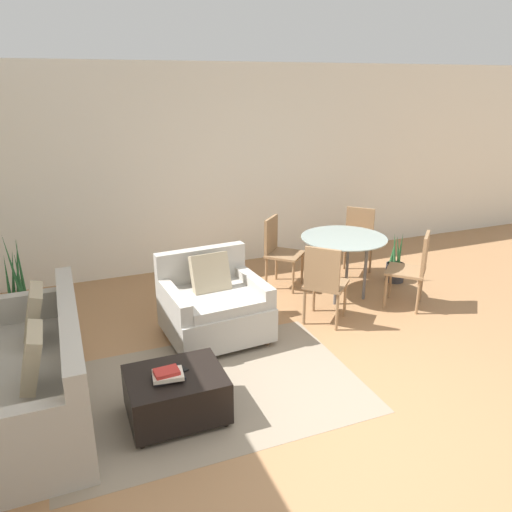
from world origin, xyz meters
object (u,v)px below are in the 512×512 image
ottoman (176,394)px  tv_remote_primary (181,367)px  dining_table (344,245)px  potted_plant_small (395,268)px  dining_chair_far_right (358,237)px  couch (35,379)px  dining_chair_near_right (414,265)px  book_stack (168,375)px  dining_chair_near_left (324,280)px  potted_plant (23,311)px  dining_chair_far_left (278,247)px  armchair (214,306)px

ottoman → tv_remote_primary: (0.07, 0.08, 0.18)m
dining_table → potted_plant_small: 1.03m
dining_table → dining_chair_far_right: 0.84m
tv_remote_primary → potted_plant_small: size_ratio=0.23×
dining_table → tv_remote_primary: bearing=-147.8°
couch → dining_chair_near_right: bearing=7.0°
dining_table → potted_plant_small: size_ratio=1.53×
ottoman → book_stack: book_stack is taller
dining_chair_near_left → dining_chair_near_right: bearing=0.0°
potted_plant → dining_chair_far_right: potted_plant is taller
potted_plant_small → dining_chair_far_left: bearing=163.4°
armchair → dining_chair_far_right: size_ratio=1.15×
armchair → tv_remote_primary: 1.25m
couch → potted_plant_small: (4.35, 1.23, -0.11)m
couch → potted_plant: 1.51m
dining_chair_far_left → book_stack: bearing=-130.9°
potted_plant → dining_chair_far_left: bearing=3.2°
tv_remote_primary → potted_plant: potted_plant is taller
dining_chair_far_right → dining_chair_near_right: bearing=-90.0°
couch → ottoman: size_ratio=2.66×
potted_plant → dining_chair_far_left: 3.02m
dining_chair_near_right → couch: bearing=-173.0°
tv_remote_primary → dining_chair_far_right: size_ratio=0.17×
ottoman → dining_chair_far_right: (3.02, 2.16, 0.31)m
tv_remote_primary → potted_plant: 2.27m
book_stack → potted_plant_small: potted_plant_small is taller
couch → dining_chair_far_left: dining_chair_far_left is taller
couch → dining_chair_near_right: 4.07m
couch → dining_table: (3.44, 1.09, 0.36)m
couch → armchair: (1.68, 0.68, 0.05)m
dining_table → dining_chair_near_right: dining_chair_near_right is taller
book_stack → tv_remote_primary: bearing=43.6°
tv_remote_primary → potted_plant_small: bearing=26.5°
tv_remote_primary → dining_chair_far_right: bearing=35.1°
book_stack → dining_chair_near_right: 3.26m
book_stack → dining_table: bearing=32.9°
couch → tv_remote_primary: 1.15m
armchair → dining_chair_near_left: (1.17, -0.18, 0.18)m
dining_table → dining_chair_near_right: bearing=-45.0°
dining_chair_near_right → dining_chair_far_right: (0.00, 1.18, 0.00)m
tv_remote_primary → potted_plant: (-1.22, 1.91, -0.15)m
ottoman → dining_table: bearing=32.8°
book_stack → tv_remote_primary: 0.18m
tv_remote_primary → dining_chair_far_right: (2.96, 2.08, 0.13)m
book_stack → armchair: bearing=58.6°
dining_chair_near_right → dining_chair_near_left: bearing=-180.0°
armchair → dining_chair_far_left: (1.17, 0.99, 0.18)m
dining_chair_near_left → dining_chair_far_right: 1.66m
tv_remote_primary → dining_table: (2.37, 1.49, 0.27)m
tv_remote_primary → dining_chair_far_left: dining_chair_far_left is taller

